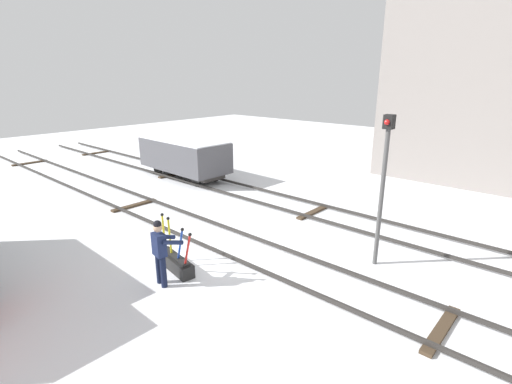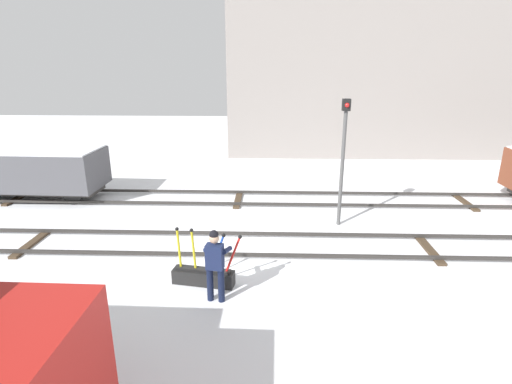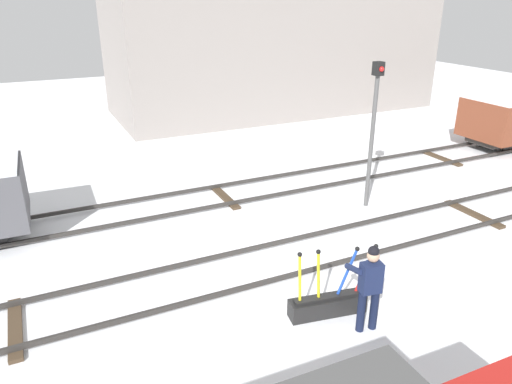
% 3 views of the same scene
% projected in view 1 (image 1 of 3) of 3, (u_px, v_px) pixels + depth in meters
% --- Properties ---
extents(ground_plane, '(60.00, 60.00, 0.00)m').
position_uv_depth(ground_plane, '(238.00, 248.00, 11.45)').
color(ground_plane, white).
extents(track_main_line, '(44.00, 1.94, 0.18)m').
position_uv_depth(track_main_line, '(238.00, 245.00, 11.41)').
color(track_main_line, '#2D2B28').
rests_on(track_main_line, ground_plane).
extents(track_siding_near, '(44.00, 1.94, 0.18)m').
position_uv_depth(track_siding_near, '(313.00, 210.00, 14.39)').
color(track_siding_near, '#2D2B28').
rests_on(track_siding_near, ground_plane).
extents(switch_lever_frame, '(1.75, 0.61, 1.45)m').
position_uv_depth(switch_lever_frame, '(175.00, 261.00, 10.14)').
color(switch_lever_frame, black).
rests_on(switch_lever_frame, ground_plane).
extents(rail_worker, '(0.61, 0.72, 1.74)m').
position_uv_depth(rail_worker, '(161.00, 249.00, 9.19)').
color(rail_worker, '#111831').
rests_on(rail_worker, ground_plane).
extents(signal_post, '(0.24, 0.32, 4.13)m').
position_uv_depth(signal_post, '(383.00, 177.00, 9.78)').
color(signal_post, '#4C4C4C').
rests_on(signal_post, ground_plane).
extents(freight_car_mid_siding, '(5.06, 2.32, 2.02)m').
position_uv_depth(freight_car_mid_siding, '(184.00, 155.00, 19.07)').
color(freight_car_mid_siding, '#2D2B28').
rests_on(freight_car_mid_siding, ground_plane).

